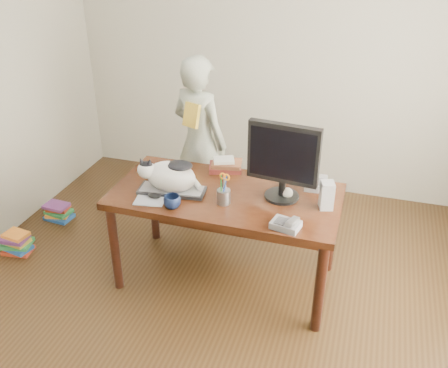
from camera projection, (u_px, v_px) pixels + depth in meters
room at (194, 150)px, 2.72m from camera, size 4.50×4.50×4.50m
desk at (229, 206)px, 3.65m from camera, size 1.60×0.80×0.75m
keyboard at (172, 190)px, 3.52m from camera, size 0.49×0.23×0.03m
cat at (169, 175)px, 3.47m from camera, size 0.46×0.27×0.26m
monitor at (283, 158)px, 3.30m from camera, size 0.49×0.26×0.55m
pen_cup at (224, 195)px, 3.36m from camera, size 0.11×0.11×0.23m
mousepad at (151, 199)px, 3.44m from camera, size 0.23×0.22×0.00m
mouse at (154, 196)px, 3.44m from camera, size 0.10×0.07×0.04m
coffee_mug at (172, 202)px, 3.32m from camera, size 0.16×0.16×0.09m
phone at (286, 224)px, 3.11m from camera, size 0.20×0.16×0.08m
speaker at (327, 195)px, 3.30m from camera, size 0.11×0.12×0.19m
baseball at (287, 193)px, 3.44m from camera, size 0.08×0.08×0.08m
book_stack at (226, 165)px, 3.81m from camera, size 0.28×0.24×0.09m
calculator at (316, 183)px, 3.58m from camera, size 0.16×0.21×0.06m
person at (200, 141)px, 4.31m from camera, size 0.64×0.53×1.50m
held_book at (192, 115)px, 4.02m from camera, size 0.16×0.13×0.20m
book_pile_a at (17, 243)px, 4.12m from camera, size 0.27×0.22×0.18m
book_pile_b at (58, 212)px, 4.58m from camera, size 0.26×0.20×0.15m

